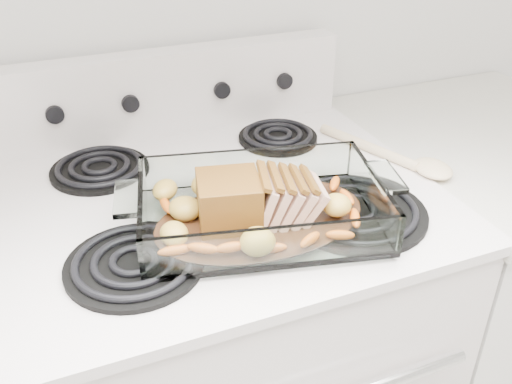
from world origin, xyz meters
name	(u,v)px	position (x,y,z in m)	size (l,w,h in m)	color
electric_range	(226,364)	(0.00, 1.66, 0.48)	(0.78, 0.70, 1.12)	silver
counter_right	(463,294)	(0.67, 1.66, 0.47)	(0.58, 0.68, 0.93)	white
baking_dish	(261,213)	(0.03, 1.52, 0.96)	(0.39, 0.25, 0.07)	silver
pork_roast	(249,201)	(0.01, 1.52, 0.99)	(0.20, 0.10, 0.08)	brown
roast_vegetables	(251,200)	(0.02, 1.55, 0.97)	(0.32, 0.17, 0.04)	#C86320
wooden_spoon	(403,159)	(0.38, 1.62, 0.95)	(0.15, 0.29, 0.02)	beige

